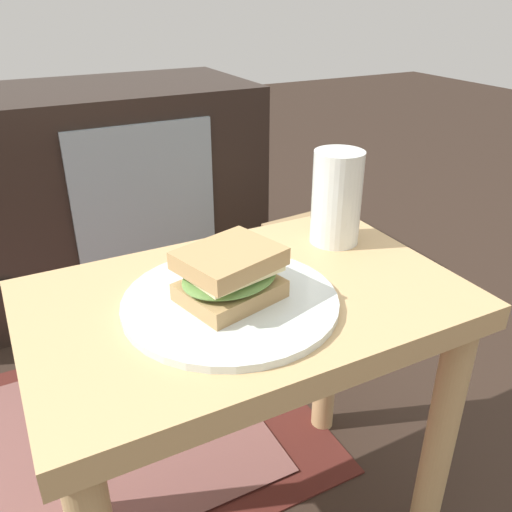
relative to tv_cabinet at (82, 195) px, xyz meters
The scene contains 6 objects.
side_table 0.95m from the tv_cabinet, 87.40° to the right, with size 0.56×0.36×0.46m.
tv_cabinet is the anchor object (origin of this frame).
plate 0.98m from the tv_cabinet, 89.21° to the right, with size 0.27×0.27×0.01m, color silver.
sandwich_front 0.99m from the tv_cabinet, 89.21° to the right, with size 0.14×0.13×0.07m.
beer_glass 0.93m from the tv_cabinet, 74.87° to the right, with size 0.08×0.08×0.14m.
paper_bag 0.68m from the tv_cabinet, 50.55° to the right, with size 0.21×0.17×0.31m.
Camera 1 is at (-0.26, -0.53, 0.81)m, focal length 37.50 mm.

